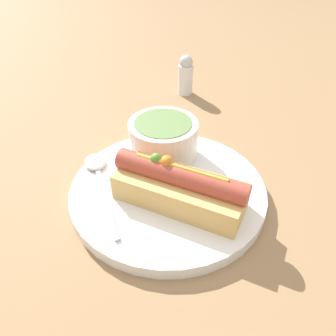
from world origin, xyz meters
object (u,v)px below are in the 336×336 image
salt_shaker (186,75)px  spoon (97,170)px  soup_bowl (163,138)px  hot_dog (180,187)px

salt_shaker → spoon: bearing=-110.8°
soup_bowl → hot_dog: bearing=-73.1°
hot_dog → soup_bowl: bearing=127.5°
salt_shaker → hot_dog: bearing=-89.0°
hot_dog → soup_bowl: size_ratio=1.74×
soup_bowl → salt_shaker: salt_shaker is taller
soup_bowl → spoon: bearing=-152.1°
hot_dog → spoon: bearing=178.4°
spoon → salt_shaker: size_ratio=1.99×
hot_dog → spoon: size_ratio=1.07×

